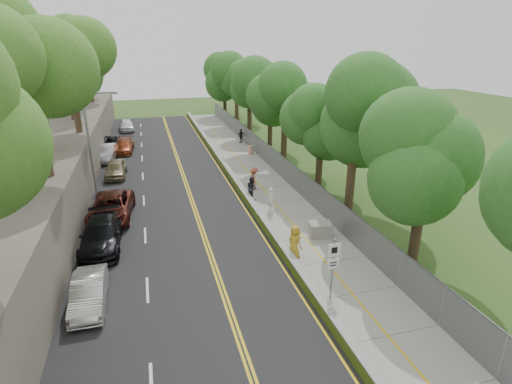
{
  "coord_description": "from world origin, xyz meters",
  "views": [
    {
      "loc": [
        -6.52,
        -17.21,
        11.31
      ],
      "look_at": [
        0.5,
        8.0,
        1.4
      ],
      "focal_mm": 28.0,
      "sensor_mm": 36.0,
      "label": 1
    }
  ],
  "objects_px": {
    "streetlight": "(92,138)",
    "signpost": "(333,262)",
    "construction_barrel": "(250,150)",
    "car_1": "(89,292)",
    "car_2": "(111,208)",
    "concrete_block": "(320,229)",
    "painter_0": "(295,242)",
    "person_far": "(241,136)"
  },
  "relations": [
    {
      "from": "streetlight",
      "to": "signpost",
      "type": "height_order",
      "value": "streetlight"
    },
    {
      "from": "construction_barrel",
      "to": "car_1",
      "type": "distance_m",
      "value": 26.91
    },
    {
      "from": "construction_barrel",
      "to": "car_2",
      "type": "height_order",
      "value": "car_2"
    },
    {
      "from": "signpost",
      "to": "car_1",
      "type": "xyz_separation_m",
      "value": [
        -10.76,
        2.49,
        -1.26
      ]
    },
    {
      "from": "concrete_block",
      "to": "car_2",
      "type": "bearing_deg",
      "value": 153.55
    },
    {
      "from": "painter_0",
      "to": "person_far",
      "type": "xyz_separation_m",
      "value": [
        3.45,
        26.82,
        -0.14
      ]
    },
    {
      "from": "car_1",
      "to": "car_2",
      "type": "distance_m",
      "value": 9.75
    },
    {
      "from": "signpost",
      "to": "painter_0",
      "type": "distance_m",
      "value": 4.14
    },
    {
      "from": "signpost",
      "to": "construction_barrel",
      "type": "relative_size",
      "value": 3.45
    },
    {
      "from": "concrete_block",
      "to": "car_2",
      "type": "relative_size",
      "value": 0.23
    },
    {
      "from": "car_2",
      "to": "painter_0",
      "type": "relative_size",
      "value": 2.99
    },
    {
      "from": "car_2",
      "to": "painter_0",
      "type": "xyz_separation_m",
      "value": [
        10.04,
        -8.21,
        0.17
      ]
    },
    {
      "from": "streetlight",
      "to": "painter_0",
      "type": "xyz_separation_m",
      "value": [
        11.21,
        -13.0,
        -3.63
      ]
    },
    {
      "from": "construction_barrel",
      "to": "car_2",
      "type": "relative_size",
      "value": 0.16
    },
    {
      "from": "signpost",
      "to": "concrete_block",
      "type": "xyz_separation_m",
      "value": [
        2.15,
        6.02,
        -1.47
      ]
    },
    {
      "from": "construction_barrel",
      "to": "car_2",
      "type": "bearing_deg",
      "value": -134.57
    },
    {
      "from": "car_1",
      "to": "person_far",
      "type": "relative_size",
      "value": 2.44
    },
    {
      "from": "streetlight",
      "to": "painter_0",
      "type": "distance_m",
      "value": 17.55
    },
    {
      "from": "signpost",
      "to": "concrete_block",
      "type": "relative_size",
      "value": 2.36
    },
    {
      "from": "painter_0",
      "to": "car_2",
      "type": "bearing_deg",
      "value": 27.59
    },
    {
      "from": "car_1",
      "to": "person_far",
      "type": "height_order",
      "value": "person_far"
    },
    {
      "from": "car_1",
      "to": "car_2",
      "type": "xyz_separation_m",
      "value": [
        0.42,
        9.74,
        0.13
      ]
    },
    {
      "from": "signpost",
      "to": "construction_barrel",
      "type": "xyz_separation_m",
      "value": [
        2.91,
        25.67,
        -1.46
      ]
    },
    {
      "from": "person_far",
      "to": "car_1",
      "type": "bearing_deg",
      "value": 43.4
    },
    {
      "from": "signpost",
      "to": "car_2",
      "type": "relative_size",
      "value": 0.54
    },
    {
      "from": "signpost",
      "to": "car_1",
      "type": "relative_size",
      "value": 0.77
    },
    {
      "from": "streetlight",
      "to": "construction_barrel",
      "type": "xyz_separation_m",
      "value": [
        14.42,
        8.66,
        -4.14
      ]
    },
    {
      "from": "construction_barrel",
      "to": "car_1",
      "type": "relative_size",
      "value": 0.22
    },
    {
      "from": "car_1",
      "to": "car_2",
      "type": "bearing_deg",
      "value": 87.29
    },
    {
      "from": "concrete_block",
      "to": "person_far",
      "type": "height_order",
      "value": "person_far"
    },
    {
      "from": "car_1",
      "to": "person_far",
      "type": "distance_m",
      "value": 31.58
    },
    {
      "from": "construction_barrel",
      "to": "concrete_block",
      "type": "height_order",
      "value": "construction_barrel"
    },
    {
      "from": "car_2",
      "to": "painter_0",
      "type": "bearing_deg",
      "value": -34.22
    },
    {
      "from": "signpost",
      "to": "car_1",
      "type": "height_order",
      "value": "signpost"
    },
    {
      "from": "signpost",
      "to": "car_1",
      "type": "distance_m",
      "value": 11.12
    },
    {
      "from": "concrete_block",
      "to": "person_far",
      "type": "relative_size",
      "value": 0.8
    },
    {
      "from": "concrete_block",
      "to": "car_1",
      "type": "height_order",
      "value": "car_1"
    },
    {
      "from": "signpost",
      "to": "painter_0",
      "type": "height_order",
      "value": "signpost"
    },
    {
      "from": "car_2",
      "to": "concrete_block",
      "type": "bearing_deg",
      "value": -21.38
    },
    {
      "from": "streetlight",
      "to": "car_2",
      "type": "height_order",
      "value": "streetlight"
    },
    {
      "from": "car_2",
      "to": "person_far",
      "type": "relative_size",
      "value": 3.48
    },
    {
      "from": "streetlight",
      "to": "car_1",
      "type": "bearing_deg",
      "value": -87.04
    }
  ]
}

